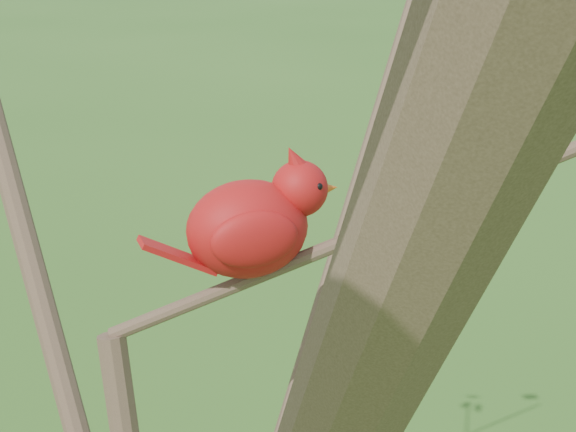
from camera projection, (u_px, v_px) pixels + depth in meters
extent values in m
ellipsoid|color=#A3150D|center=(247.00, 229.00, 1.02)|extent=(0.16, 0.14, 0.12)
sphere|color=#A3150D|center=(300.00, 189.00, 1.03)|extent=(0.08, 0.08, 0.07)
cone|color=#A3150D|center=(295.00, 161.00, 1.02)|extent=(0.06, 0.05, 0.05)
cone|color=#D85914|center=(326.00, 188.00, 1.04)|extent=(0.03, 0.03, 0.02)
ellipsoid|color=black|center=(317.00, 190.00, 1.04)|extent=(0.03, 0.04, 0.03)
cube|color=#A3150D|center=(178.00, 256.00, 1.00)|extent=(0.09, 0.05, 0.05)
ellipsoid|color=#A3150D|center=(232.00, 215.00, 1.06)|extent=(0.11, 0.05, 0.07)
ellipsoid|color=#A3150D|center=(255.00, 240.00, 0.98)|extent=(0.11, 0.05, 0.07)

